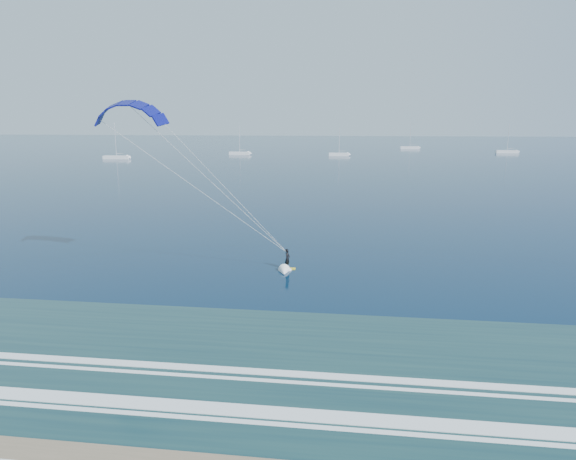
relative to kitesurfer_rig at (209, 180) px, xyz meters
The scene contains 6 objects.
kitesurfer_rig is the anchor object (origin of this frame).
sailboat_0 153.44m from the kitesurfer_rig, 118.75° to the left, with size 9.77×2.40×13.15m.
sailboat_1 166.89m from the kitesurfer_rig, 101.85° to the left, with size 8.55×2.40×11.76m.
sailboat_2 161.73m from the kitesurfer_rig, 87.72° to the left, with size 7.94×2.40×11.13m.
sailboat_3 220.35m from the kitesurfer_rig, 79.70° to the left, with size 9.10×2.40×12.32m.
sailboat_4 204.09m from the kitesurfer_rig, 67.63° to the left, with size 9.22×2.40×12.52m.
Camera 1 is at (5.44, -16.76, 14.01)m, focal length 32.00 mm.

